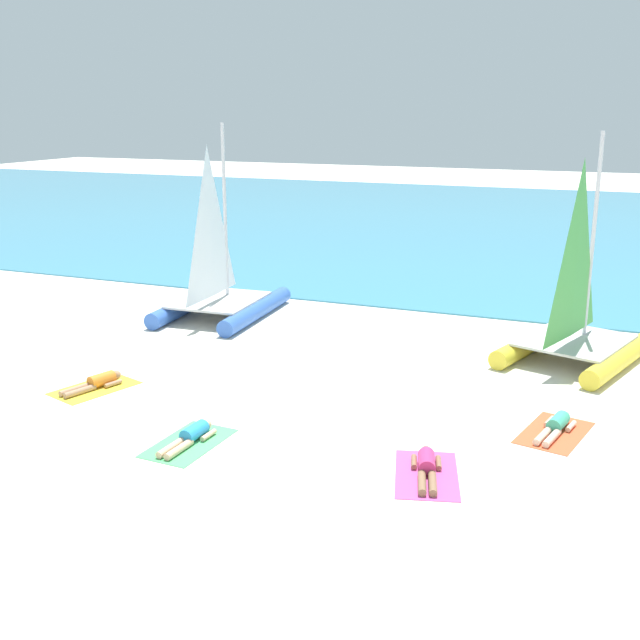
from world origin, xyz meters
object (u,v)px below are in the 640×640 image
towel_rightmost (554,433)px  sunbather_rightmost (556,426)px  sunbather_center_left (191,436)px  towel_leftmost (95,388)px  sailboat_blue (219,289)px  towel_center_right (427,475)px  sailboat_yellow (577,328)px  sunbather_center_right (427,466)px  towel_center_left (189,443)px  sunbather_leftmost (97,382)px

towel_rightmost → sunbather_rightmost: (0.01, 0.07, 0.13)m
sunbather_center_left → towel_leftmost: bearing=157.6°
sailboat_blue → towel_rightmost: 11.83m
towel_center_right → sunbather_rightmost: 3.40m
sailboat_yellow → sailboat_blue: bearing=-164.6°
towel_center_right → sunbather_center_right: size_ratio=1.23×
towel_center_left → sunbather_center_left: bearing=86.9°
sunbather_center_left → towel_center_right: (4.59, 0.36, -0.13)m
towel_center_left → towel_center_right: 4.62m
towel_leftmost → sunbather_rightmost: 10.22m
towel_center_right → sunbather_rightmost: (1.92, 2.80, 0.13)m
sunbather_leftmost → sunbather_center_left: 4.01m
towel_rightmost → sunbather_rightmost: bearing=78.0°
sunbather_leftmost → towel_center_left: sunbather_leftmost is taller
sunbather_leftmost → sunbather_center_right: bearing=8.2°
towel_center_right → sunbather_center_right: bearing=105.7°
towel_leftmost → sunbather_center_right: size_ratio=1.23×
sailboat_yellow → sunbather_center_left: sailboat_yellow is taller
towel_leftmost → towel_center_left: same height
towel_leftmost → sunbather_rightmost: (10.12, 1.44, 0.13)m
sailboat_blue → sunbather_rightmost: (10.56, -5.24, -0.74)m
towel_center_right → towel_leftmost: bearing=170.6°
towel_leftmost → sunbather_rightmost: size_ratio=1.22×
sunbather_leftmost → sunbather_center_right: 8.28m
towel_leftmost → towel_center_right: 8.31m
sunbather_center_right → towel_rightmost: sunbather_center_right is taller
sunbather_center_right → towel_center_right: bearing=-90.0°
sailboat_blue → sunbather_leftmost: bearing=-89.0°
sunbather_center_left → towel_rightmost: bearing=28.7°
towel_center_right → sunbather_center_right: (-0.02, 0.06, 0.13)m
towel_rightmost → sunbather_center_left: bearing=-154.5°
towel_center_left → towel_center_right: same height
sailboat_blue → sunbather_center_left: (4.05, -8.41, -0.74)m
sunbather_rightmost → sunbather_center_right: bearing=-113.2°
sunbather_center_left → sunbather_center_right: size_ratio=1.01×
sunbather_center_right → towel_rightmost: 3.30m
sailboat_yellow → towel_center_right: 8.02m
sailboat_blue → towel_center_right: size_ratio=3.07×
sunbather_center_right → sunbather_rightmost: size_ratio=0.99×
towel_leftmost → towel_center_right: (8.20, -1.36, 0.00)m
sunbather_center_left → sunbather_leftmost: bearing=156.6°
sunbather_center_left → sunbather_rightmost: (6.51, 3.17, 0.00)m
towel_center_left → towel_rightmost: same height
towel_leftmost → sunbather_center_right: sunbather_center_right is taller
towel_leftmost → sunbather_rightmost: bearing=8.1°
sunbather_leftmost → sunbather_center_right: (8.16, -1.36, 0.00)m
towel_leftmost → sunbather_center_right: 8.29m
towel_leftmost → towel_rightmost: (10.10, 1.38, 0.00)m
sunbather_center_right → sailboat_blue: bearing=121.5°
sailboat_yellow → sunbather_center_left: (-6.48, -8.11, -0.72)m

